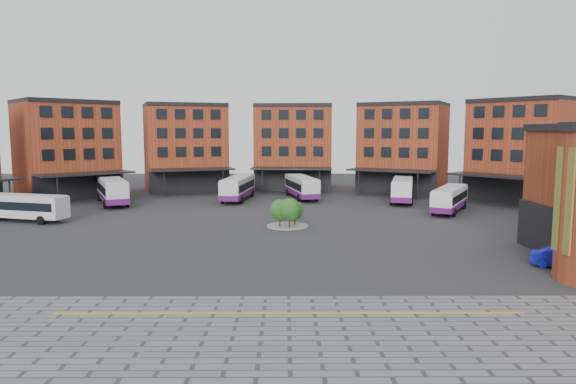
{
  "coord_description": "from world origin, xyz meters",
  "views": [
    {
      "loc": [
        1.81,
        -41.29,
        10.02
      ],
      "look_at": [
        2.05,
        9.26,
        4.0
      ],
      "focal_mm": 32.0,
      "sensor_mm": 36.0,
      "label": 1
    }
  ],
  "objects_px": {
    "tree_island": "(288,211)",
    "bus_c": "(238,188)",
    "bus_a": "(22,206)",
    "bus_b": "(112,190)",
    "blue_car": "(563,258)",
    "bus_d": "(301,186)",
    "bus_e": "(402,189)",
    "bus_f": "(450,199)"
  },
  "relations": [
    {
      "from": "bus_e",
      "to": "bus_f",
      "type": "height_order",
      "value": "bus_e"
    },
    {
      "from": "bus_b",
      "to": "bus_d",
      "type": "bearing_deg",
      "value": -12.38
    },
    {
      "from": "bus_a",
      "to": "bus_f",
      "type": "xyz_separation_m",
      "value": [
        49.72,
        6.51,
        -0.1
      ]
    },
    {
      "from": "bus_c",
      "to": "blue_car",
      "type": "relative_size",
      "value": 2.82
    },
    {
      "from": "blue_car",
      "to": "tree_island",
      "type": "bearing_deg",
      "value": 75.02
    },
    {
      "from": "bus_a",
      "to": "bus_b",
      "type": "distance_m",
      "value": 14.82
    },
    {
      "from": "bus_e",
      "to": "blue_car",
      "type": "xyz_separation_m",
      "value": [
        3.71,
        -35.72,
        -1.09
      ]
    },
    {
      "from": "tree_island",
      "to": "bus_d",
      "type": "distance_m",
      "value": 23.52
    },
    {
      "from": "bus_b",
      "to": "bus_e",
      "type": "relative_size",
      "value": 1.03
    },
    {
      "from": "bus_d",
      "to": "bus_f",
      "type": "bearing_deg",
      "value": -48.01
    },
    {
      "from": "bus_e",
      "to": "blue_car",
      "type": "bearing_deg",
      "value": -69.74
    },
    {
      "from": "bus_b",
      "to": "bus_c",
      "type": "bearing_deg",
      "value": -11.95
    },
    {
      "from": "bus_a",
      "to": "bus_f",
      "type": "distance_m",
      "value": 50.14
    },
    {
      "from": "tree_island",
      "to": "bus_f",
      "type": "distance_m",
      "value": 22.64
    },
    {
      "from": "bus_f",
      "to": "bus_c",
      "type": "bearing_deg",
      "value": -173.91
    },
    {
      "from": "bus_c",
      "to": "bus_d",
      "type": "distance_m",
      "value": 9.51
    },
    {
      "from": "bus_a",
      "to": "bus_e",
      "type": "bearing_deg",
      "value": -55.24
    },
    {
      "from": "bus_b",
      "to": "blue_car",
      "type": "xyz_separation_m",
      "value": [
        44.32,
        -33.59,
        -1.2
      ]
    },
    {
      "from": "bus_a",
      "to": "bus_f",
      "type": "bearing_deg",
      "value": -66.91
    },
    {
      "from": "tree_island",
      "to": "bus_f",
      "type": "bearing_deg",
      "value": 26.94
    },
    {
      "from": "tree_island",
      "to": "bus_c",
      "type": "relative_size",
      "value": 0.36
    },
    {
      "from": "bus_a",
      "to": "bus_b",
      "type": "relative_size",
      "value": 0.86
    },
    {
      "from": "bus_c",
      "to": "blue_car",
      "type": "height_order",
      "value": "bus_c"
    },
    {
      "from": "bus_c",
      "to": "bus_e",
      "type": "height_order",
      "value": "bus_c"
    },
    {
      "from": "bus_d",
      "to": "bus_e",
      "type": "height_order",
      "value": "bus_e"
    },
    {
      "from": "bus_a",
      "to": "bus_b",
      "type": "height_order",
      "value": "bus_b"
    },
    {
      "from": "bus_d",
      "to": "blue_car",
      "type": "distance_m",
      "value": 43.37
    },
    {
      "from": "bus_e",
      "to": "bus_c",
      "type": "bearing_deg",
      "value": -170.01
    },
    {
      "from": "bus_d",
      "to": "bus_f",
      "type": "xyz_separation_m",
      "value": [
        18.05,
        -13.16,
        -0.11
      ]
    },
    {
      "from": "bus_d",
      "to": "bus_f",
      "type": "relative_size",
      "value": 1.1
    },
    {
      "from": "bus_a",
      "to": "bus_d",
      "type": "bearing_deg",
      "value": -42.52
    },
    {
      "from": "bus_c",
      "to": "bus_f",
      "type": "xyz_separation_m",
      "value": [
        27.36,
        -11.23,
        -0.16
      ]
    },
    {
      "from": "bus_c",
      "to": "bus_d",
      "type": "height_order",
      "value": "bus_c"
    },
    {
      "from": "bus_a",
      "to": "bus_f",
      "type": "relative_size",
      "value": 1.0
    },
    {
      "from": "bus_c",
      "to": "bus_d",
      "type": "xyz_separation_m",
      "value": [
        9.31,
        1.94,
        -0.05
      ]
    },
    {
      "from": "bus_a",
      "to": "bus_e",
      "type": "height_order",
      "value": "bus_e"
    },
    {
      "from": "bus_c",
      "to": "bus_e",
      "type": "bearing_deg",
      "value": 3.01
    },
    {
      "from": "tree_island",
      "to": "bus_c",
      "type": "height_order",
      "value": "bus_c"
    },
    {
      "from": "bus_b",
      "to": "blue_car",
      "type": "height_order",
      "value": "bus_b"
    },
    {
      "from": "tree_island",
      "to": "blue_car",
      "type": "bearing_deg",
      "value": -38.49
    },
    {
      "from": "tree_island",
      "to": "bus_e",
      "type": "bearing_deg",
      "value": 50.16
    },
    {
      "from": "tree_island",
      "to": "bus_e",
      "type": "height_order",
      "value": "bus_e"
    }
  ]
}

